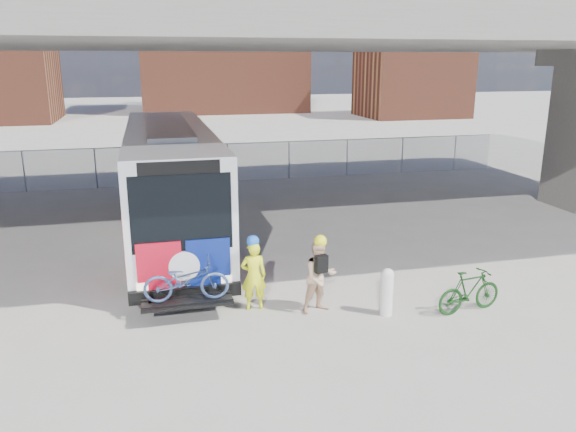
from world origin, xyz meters
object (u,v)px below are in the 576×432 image
object	(u,v)px
bollard	(387,290)
cyclist_hivis	(254,274)
bus	(170,173)
cyclist_tan	(320,276)
bike_parked	(470,291)

from	to	relation	value
bollard	cyclist_hivis	world-z (taller)	cyclist_hivis
bus	bollard	size ratio (longest dim) A/B	11.58
cyclist_hivis	cyclist_tan	distance (m)	1.53
bus	cyclist_tan	world-z (taller)	bus
cyclist_hivis	cyclist_tan	xyz separation A→B (m)	(1.44, -0.50, 0.01)
cyclist_hivis	bollard	bearing A→B (deg)	164.17
bike_parked	bollard	bearing A→B (deg)	71.87
bollard	bike_parked	distance (m)	1.93
bollard	bus	bearing A→B (deg)	120.98
bollard	bike_parked	size ratio (longest dim) A/B	0.66
bus	bollard	world-z (taller)	bus
bus	bike_parked	xyz separation A→B (m)	(6.31, -7.68, -1.60)
bollard	cyclist_hivis	distance (m)	3.06
bus	cyclist_tan	distance (m)	7.54
bike_parked	cyclist_hivis	bearing A→B (deg)	65.79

